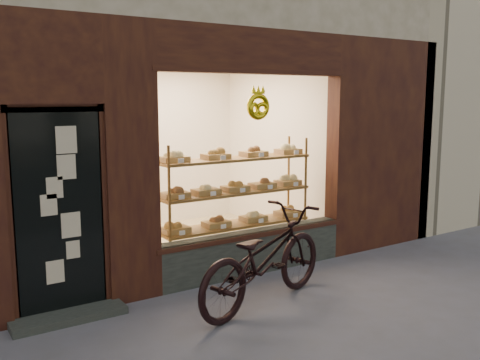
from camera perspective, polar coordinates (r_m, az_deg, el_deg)
ground at (r=5.31m, az=10.83°, el=-16.60°), size 90.00×90.00×0.00m
neighbor_right at (r=15.90m, az=23.00°, el=16.25°), size 12.00×7.00×9.00m
display_shelf at (r=7.22m, az=-0.52°, el=-2.34°), size 2.20×0.45×1.70m
bicycle at (r=5.89m, az=2.51°, el=-8.32°), size 2.14×1.24×1.06m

